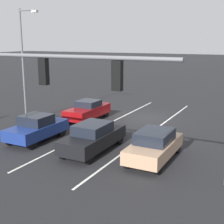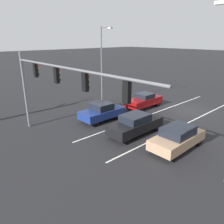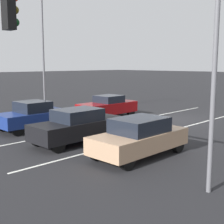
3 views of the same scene
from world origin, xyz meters
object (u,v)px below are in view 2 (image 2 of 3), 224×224
at_px(car_black_midlane_front, 135,124).
at_px(car_tan_leftlane_front, 177,138).
at_px(car_maroon_rightlane_second, 144,100).
at_px(car_navy_rightlane_front, 102,112).
at_px(traffic_signal_gantry, 53,80).
at_px(street_lamp_right_shoulder, 103,62).

height_order(car_black_midlane_front, car_tan_leftlane_front, car_black_midlane_front).
bearing_deg(car_maroon_rightlane_second, car_navy_rightlane_front, 88.80).
relative_size(car_maroon_rightlane_second, traffic_signal_gantry, 0.32).
height_order(car_tan_leftlane_front, street_lamp_right_shoulder, street_lamp_right_shoulder).
relative_size(car_navy_rightlane_front, traffic_signal_gantry, 0.30).
distance_m(car_navy_rightlane_front, street_lamp_right_shoulder, 6.32).
height_order(car_navy_rightlane_front, street_lamp_right_shoulder, street_lamp_right_shoulder).
distance_m(car_maroon_rightlane_second, traffic_signal_gantry, 11.90).
bearing_deg(car_navy_rightlane_front, street_lamp_right_shoulder, -41.60).
relative_size(car_black_midlane_front, car_navy_rightlane_front, 1.15).
xyz_separation_m(car_navy_rightlane_front, street_lamp_right_shoulder, (3.73, -3.31, 3.88)).
height_order(car_navy_rightlane_front, car_maroon_rightlane_second, car_navy_rightlane_front).
distance_m(car_black_midlane_front, car_tan_leftlane_front, 3.47).
distance_m(car_navy_rightlane_front, car_maroon_rightlane_second, 5.73).
xyz_separation_m(car_black_midlane_front, street_lamp_right_shoulder, (7.75, -3.33, 3.88)).
bearing_deg(car_black_midlane_front, traffic_signal_gantry, 67.86).
relative_size(car_black_midlane_front, street_lamp_right_shoulder, 0.57).
xyz_separation_m(car_tan_leftlane_front, traffic_signal_gantry, (5.65, 5.68, 3.77)).
bearing_deg(car_black_midlane_front, car_navy_rightlane_front, -0.35).
xyz_separation_m(car_maroon_rightlane_second, traffic_signal_gantry, (-1.71, 11.15, 3.80)).
bearing_deg(car_tan_leftlane_front, car_maroon_rightlane_second, -36.58).
distance_m(car_maroon_rightlane_second, street_lamp_right_shoulder, 6.00).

